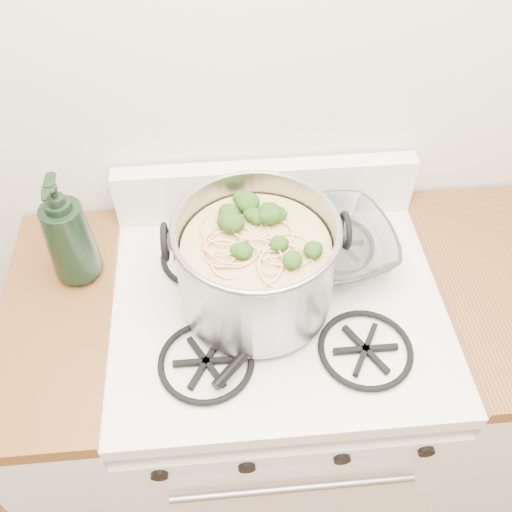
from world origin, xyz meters
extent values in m
plane|color=silver|center=(0.00, 1.60, 1.35)|extent=(3.60, 0.00, 3.60)
cube|color=white|center=(0.00, 1.27, 0.41)|extent=(0.76, 0.65, 0.81)
cube|color=white|center=(0.00, 1.27, 0.88)|extent=(0.76, 0.65, 0.04)
cube|color=black|center=(0.00, 1.27, 0.91)|extent=(0.60, 0.56, 0.02)
cylinder|color=black|center=(-0.28, 0.95, 0.78)|extent=(0.04, 0.03, 0.04)
cylinder|color=black|center=(-0.10, 0.95, 0.78)|extent=(0.04, 0.03, 0.04)
cylinder|color=black|center=(0.10, 0.95, 0.78)|extent=(0.04, 0.03, 0.04)
cylinder|color=black|center=(0.28, 0.95, 0.78)|extent=(0.04, 0.03, 0.04)
cube|color=silver|center=(-0.51, 1.27, 0.44)|extent=(0.25, 0.65, 0.88)
cube|color=#552E14|center=(-0.51, 1.27, 0.90)|extent=(0.25, 0.65, 0.04)
cylinder|color=gray|center=(-0.05, 1.27, 1.04)|extent=(0.34, 0.34, 0.22)
torus|color=gray|center=(-0.05, 1.27, 1.14)|extent=(0.35, 0.35, 0.01)
torus|color=black|center=(-0.23, 1.27, 1.12)|extent=(0.01, 0.08, 0.08)
torus|color=black|center=(0.13, 1.27, 1.12)|extent=(0.01, 0.08, 0.08)
cylinder|color=tan|center=(-0.05, 1.27, 1.01)|extent=(0.31, 0.31, 0.17)
sphere|color=#214512|center=(-0.05, 1.27, 1.11)|extent=(0.04, 0.04, 0.04)
sphere|color=#214512|center=(-0.05, 1.27, 1.11)|extent=(0.04, 0.04, 0.04)
sphere|color=#214512|center=(-0.05, 1.27, 1.11)|extent=(0.04, 0.04, 0.04)
sphere|color=#214512|center=(-0.05, 1.27, 1.11)|extent=(0.04, 0.04, 0.04)
sphere|color=#214512|center=(-0.05, 1.27, 1.11)|extent=(0.04, 0.04, 0.04)
sphere|color=#214512|center=(-0.05, 1.27, 1.11)|extent=(0.04, 0.04, 0.04)
sphere|color=#214512|center=(-0.05, 1.27, 1.11)|extent=(0.04, 0.04, 0.04)
sphere|color=#214512|center=(-0.05, 1.27, 1.11)|extent=(0.04, 0.04, 0.04)
sphere|color=#214512|center=(-0.05, 1.27, 1.11)|extent=(0.04, 0.04, 0.04)
sphere|color=#214512|center=(-0.05, 1.27, 1.11)|extent=(0.04, 0.04, 0.04)
sphere|color=#214512|center=(-0.05, 1.27, 1.11)|extent=(0.04, 0.04, 0.04)
sphere|color=#214512|center=(-0.05, 1.27, 1.11)|extent=(0.04, 0.04, 0.04)
sphere|color=#214512|center=(-0.05, 1.27, 1.11)|extent=(0.04, 0.04, 0.04)
sphere|color=#214512|center=(-0.05, 1.27, 1.11)|extent=(0.04, 0.04, 0.04)
imported|color=white|center=(0.14, 1.38, 0.94)|extent=(0.14, 0.14, 0.03)
imported|color=black|center=(-0.46, 1.38, 1.06)|extent=(0.12, 0.12, 0.29)
camera|label=1|loc=(-0.12, 0.47, 1.95)|focal=40.00mm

